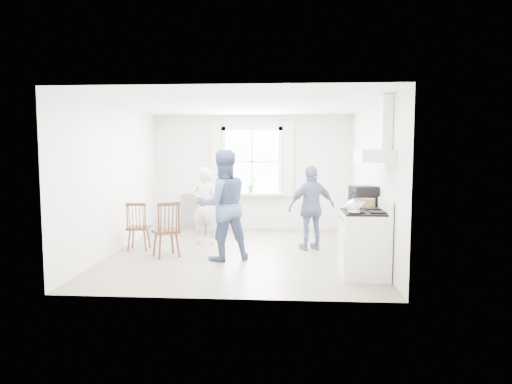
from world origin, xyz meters
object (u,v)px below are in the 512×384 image
windsor_chair_b (137,221)px  windsor_chair_c (168,224)px  person_mid (223,205)px  gas_stove (364,243)px  person_left (205,206)px  stereo_stack (364,197)px  windsor_chair_a (212,206)px  low_cabinet (361,236)px  person_right (312,208)px

windsor_chair_b → windsor_chair_c: size_ratio=0.93×
windsor_chair_c → person_mid: 1.00m
gas_stove → person_left: (-2.68, 2.05, 0.26)m
stereo_stack → windsor_chair_a: bearing=141.7°
stereo_stack → windsor_chair_a: size_ratio=0.46×
low_cabinet → stereo_stack: size_ratio=1.95×
gas_stove → windsor_chair_c: gas_stove is taller
gas_stove → windsor_chair_c: bearing=163.9°
windsor_chair_a → person_right: person_right is taller
person_mid → person_right: (1.51, 0.84, -0.14)m
person_left → person_mid: bearing=118.4°
low_cabinet → person_mid: 2.29m
person_left → person_mid: 1.31m
gas_stove → windsor_chair_a: 4.05m
windsor_chair_c → person_right: 2.58m
gas_stove → low_cabinet: size_ratio=1.24×
low_cabinet → person_right: size_ratio=0.58×
stereo_stack → windsor_chair_a: 3.62m
windsor_chair_a → person_right: size_ratio=0.65×
windsor_chair_b → low_cabinet: bearing=-10.0°
person_left → person_right: size_ratio=0.97×
gas_stove → stereo_stack: (0.11, 0.78, 0.59)m
low_cabinet → person_mid: (-2.24, 0.15, 0.46)m
windsor_chair_c → person_mid: size_ratio=0.53×
person_mid → low_cabinet: bearing=152.2°
low_cabinet → person_right: (-0.73, 0.99, 0.32)m
low_cabinet → windsor_chair_b: (-3.87, 0.68, 0.09)m
stereo_stack → low_cabinet: bearing=-116.9°
gas_stove → person_left: size_ratio=0.75×
low_cabinet → person_mid: size_ratio=0.49×
gas_stove → windsor_chair_b: gas_stove is taller
person_right → person_mid: bearing=7.9°
gas_stove → windsor_chair_a: gas_stove is taller
stereo_stack → windsor_chair_a: (-2.82, 2.23, -0.46)m
windsor_chair_c → gas_stove: bearing=-16.1°
gas_stove → stereo_stack: 0.98m
low_cabinet → stereo_stack: (0.04, 0.08, 0.62)m
low_cabinet → person_right: person_right is taller
stereo_stack → person_right: size_ratio=0.30×
windsor_chair_a → person_left: 0.96m
low_cabinet → windsor_chair_c: (-3.19, 0.20, 0.14)m
gas_stove → person_mid: bearing=158.6°
windsor_chair_a → windsor_chair_c: size_ratio=1.05×
low_cabinet → person_left: (-2.75, 1.35, 0.30)m
stereo_stack → windsor_chair_b: stereo_stack is taller
windsor_chair_a → windsor_chair_b: 1.95m
low_cabinet → person_left: size_ratio=0.60×
person_left → person_right: 2.05m
person_mid → windsor_chair_a: bearing=-99.8°
stereo_stack → windsor_chair_c: stereo_stack is taller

